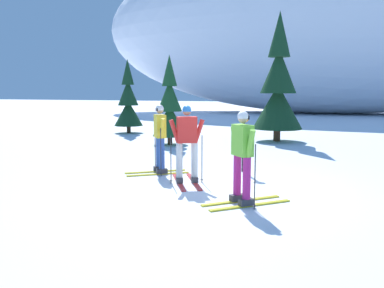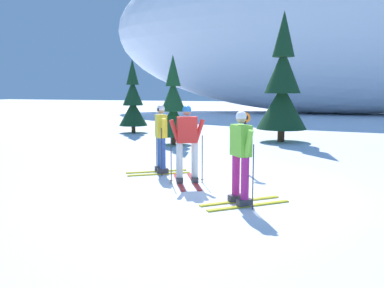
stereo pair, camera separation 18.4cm
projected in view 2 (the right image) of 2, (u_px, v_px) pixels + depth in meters
ground_plane at (223, 192)px, 8.65m from camera, size 120.00×120.00×0.00m
skier_red_jacket at (187, 142)px, 9.28m from camera, size 1.16×1.76×1.81m
skier_yellow_jacket at (161, 137)px, 10.43m from camera, size 1.59×1.26×1.78m
skier_lime_jacket at (241, 156)px, 7.56m from camera, size 1.60×1.45×1.78m
pine_tree_far_left at (133, 102)px, 19.98m from camera, size 1.40×1.40×3.62m
pine_tree_center_left at (173, 107)px, 15.72m from camera, size 1.34×1.34×3.48m
pine_tree_center_right at (282, 88)px, 16.53m from camera, size 2.04×2.04×5.29m
snow_ridge_background at (341, 22)px, 34.31m from camera, size 41.36×15.06×15.48m
trail_marker_post at (245, 138)px, 10.57m from camera, size 0.28×0.07×1.58m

